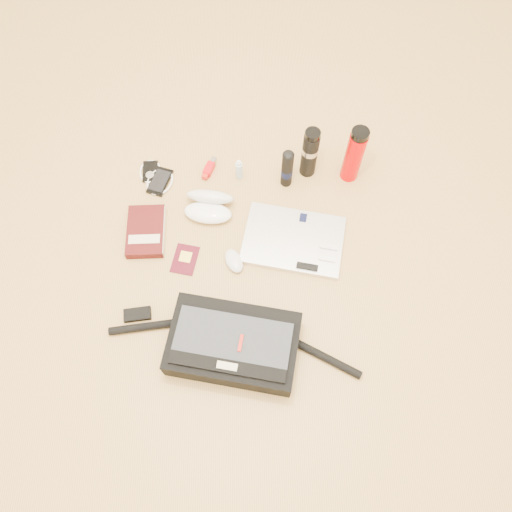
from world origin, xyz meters
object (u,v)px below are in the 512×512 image
(thermos_red, at_px, (354,155))
(book, at_px, (146,232))
(messenger_bag, at_px, (233,344))
(thermos_black, at_px, (310,153))
(laptop, at_px, (294,240))

(thermos_red, bearing_deg, book, -162.37)
(messenger_bag, distance_m, thermos_black, 0.76)
(book, bearing_deg, messenger_bag, -54.96)
(messenger_bag, distance_m, book, 0.54)
(thermos_black, bearing_deg, book, -156.34)
(messenger_bag, height_order, book, messenger_bag)
(thermos_red, bearing_deg, laptop, -128.56)
(book, bearing_deg, thermos_red, 16.64)
(messenger_bag, xyz_separation_m, laptop, (0.22, 0.39, -0.04))
(thermos_red, bearing_deg, thermos_black, 172.20)
(thermos_black, relative_size, thermos_red, 0.90)
(book, bearing_deg, thermos_black, 22.67)
(laptop, bearing_deg, thermos_red, 63.52)
(messenger_bag, distance_m, laptop, 0.45)
(messenger_bag, xyz_separation_m, thermos_red, (0.45, 0.68, 0.08))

